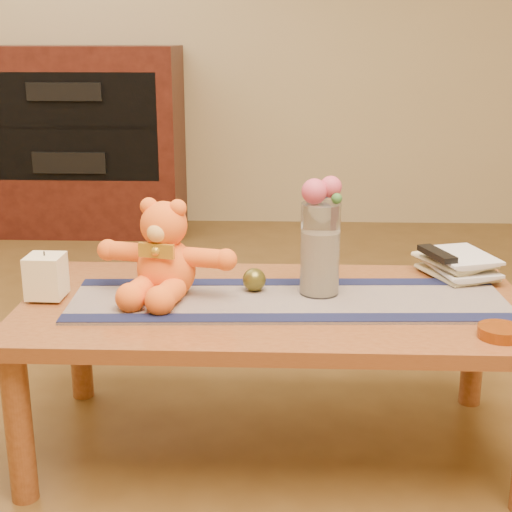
{
  "coord_description": "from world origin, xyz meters",
  "views": [
    {
      "loc": [
        0.03,
        -1.95,
        1.16
      ],
      "look_at": [
        -0.05,
        0.0,
        0.58
      ],
      "focal_mm": 52.43,
      "sensor_mm": 36.0,
      "label": 1
    }
  ],
  "objects_px": {
    "teddy_bear": "(166,249)",
    "bronze_ball": "(254,280)",
    "tv_remote": "(437,254)",
    "glass_vase": "(320,249)",
    "book_bottom": "(434,277)",
    "amber_dish": "(500,332)",
    "pillar_candle": "(46,276)"
  },
  "relations": [
    {
      "from": "pillar_candle",
      "to": "bronze_ball",
      "type": "relative_size",
      "value": 1.78
    },
    {
      "from": "teddy_bear",
      "to": "bronze_ball",
      "type": "xyz_separation_m",
      "value": [
        0.25,
        0.03,
        -0.1
      ]
    },
    {
      "from": "pillar_candle",
      "to": "tv_remote",
      "type": "distance_m",
      "value": 1.13
    },
    {
      "from": "glass_vase",
      "to": "bronze_ball",
      "type": "xyz_separation_m",
      "value": [
        -0.18,
        0.01,
        -0.1
      ]
    },
    {
      "from": "teddy_bear",
      "to": "bronze_ball",
      "type": "relative_size",
      "value": 5.73
    },
    {
      "from": "teddy_bear",
      "to": "glass_vase",
      "type": "distance_m",
      "value": 0.43
    },
    {
      "from": "teddy_bear",
      "to": "glass_vase",
      "type": "xyz_separation_m",
      "value": [
        0.43,
        0.02,
        0.0
      ]
    },
    {
      "from": "pillar_candle",
      "to": "amber_dish",
      "type": "distance_m",
      "value": 1.21
    },
    {
      "from": "book_bottom",
      "to": "tv_remote",
      "type": "distance_m",
      "value": 0.08
    },
    {
      "from": "glass_vase",
      "to": "bronze_ball",
      "type": "distance_m",
      "value": 0.21
    },
    {
      "from": "amber_dish",
      "to": "tv_remote",
      "type": "bearing_deg",
      "value": 99.67
    },
    {
      "from": "pillar_candle",
      "to": "bronze_ball",
      "type": "height_order",
      "value": "pillar_candle"
    },
    {
      "from": "book_bottom",
      "to": "glass_vase",
      "type": "bearing_deg",
      "value": -178.46
    },
    {
      "from": "book_bottom",
      "to": "tv_remote",
      "type": "height_order",
      "value": "tv_remote"
    },
    {
      "from": "teddy_bear",
      "to": "amber_dish",
      "type": "xyz_separation_m",
      "value": [
        0.86,
        -0.27,
        -0.12
      ]
    },
    {
      "from": "pillar_candle",
      "to": "glass_vase",
      "type": "relative_size",
      "value": 0.46
    },
    {
      "from": "amber_dish",
      "to": "bronze_ball",
      "type": "bearing_deg",
      "value": 153.85
    },
    {
      "from": "teddy_bear",
      "to": "amber_dish",
      "type": "bearing_deg",
      "value": -3.81
    },
    {
      "from": "glass_vase",
      "to": "tv_remote",
      "type": "relative_size",
      "value": 1.62
    },
    {
      "from": "book_bottom",
      "to": "tv_remote",
      "type": "relative_size",
      "value": 1.39
    },
    {
      "from": "bronze_ball",
      "to": "tv_remote",
      "type": "xyz_separation_m",
      "value": [
        0.54,
        0.13,
        0.04
      ]
    },
    {
      "from": "bronze_ball",
      "to": "tv_remote",
      "type": "relative_size",
      "value": 0.42
    },
    {
      "from": "glass_vase",
      "to": "tv_remote",
      "type": "distance_m",
      "value": 0.39
    },
    {
      "from": "teddy_bear",
      "to": "bronze_ball",
      "type": "bearing_deg",
      "value": 20.9
    },
    {
      "from": "teddy_bear",
      "to": "book_bottom",
      "type": "relative_size",
      "value": 1.71
    },
    {
      "from": "pillar_candle",
      "to": "book_bottom",
      "type": "xyz_separation_m",
      "value": [
        1.11,
        0.21,
        -0.06
      ]
    },
    {
      "from": "teddy_bear",
      "to": "pillar_candle",
      "type": "distance_m",
      "value": 0.34
    },
    {
      "from": "amber_dish",
      "to": "pillar_candle",
      "type": "bearing_deg",
      "value": 168.96
    },
    {
      "from": "book_bottom",
      "to": "bronze_ball",
      "type": "bearing_deg",
      "value": 172.44
    },
    {
      "from": "teddy_bear",
      "to": "book_bottom",
      "type": "height_order",
      "value": "teddy_bear"
    },
    {
      "from": "glass_vase",
      "to": "amber_dish",
      "type": "height_order",
      "value": "glass_vase"
    },
    {
      "from": "book_bottom",
      "to": "teddy_bear",
      "type": "bearing_deg",
      "value": 170.08
    }
  ]
}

